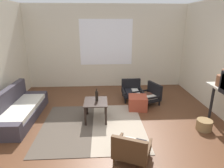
{
  "coord_description": "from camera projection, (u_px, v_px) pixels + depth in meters",
  "views": [
    {
      "loc": [
        -0.17,
        -3.42,
        2.16
      ],
      "look_at": [
        0.07,
        0.72,
        0.81
      ],
      "focal_mm": 30.81,
      "sensor_mm": 36.0,
      "label": 1
    }
  ],
  "objects": [
    {
      "name": "ground_plane",
      "position": [
        111.0,
        132.0,
        3.92
      ],
      "size": [
        7.8,
        7.8,
        0.0
      ],
      "primitive_type": "plane",
      "color": "#56331E"
    },
    {
      "name": "far_wall_with_window",
      "position": [
        106.0,
        47.0,
        6.41
      ],
      "size": [
        5.6,
        0.13,
        2.7
      ],
      "color": "beige",
      "rests_on": "ground"
    },
    {
      "name": "area_rug",
      "position": [
        93.0,
        126.0,
        4.16
      ],
      "size": [
        2.18,
        2.06,
        0.01
      ],
      "color": "#4C4238",
      "rests_on": "ground"
    },
    {
      "name": "couch",
      "position": [
        18.0,
        110.0,
        4.4
      ],
      "size": [
        0.73,
        1.9,
        0.71
      ],
      "color": "#38333D",
      "rests_on": "ground"
    },
    {
      "name": "coffee_table",
      "position": [
        96.0,
        105.0,
        4.34
      ],
      "size": [
        0.52,
        0.6,
        0.45
      ],
      "color": "black",
      "rests_on": "ground"
    },
    {
      "name": "armchair_by_window",
      "position": [
        132.0,
        91.0,
        5.61
      ],
      "size": [
        0.58,
        0.64,
        0.54
      ],
      "color": "black",
      "rests_on": "ground"
    },
    {
      "name": "armchair_striped_foreground",
      "position": [
        131.0,
        149.0,
        3.04
      ],
      "size": [
        0.72,
        0.71,
        0.53
      ],
      "color": "#472D19",
      "rests_on": "ground"
    },
    {
      "name": "armchair_corner",
      "position": [
        149.0,
        95.0,
        5.28
      ],
      "size": [
        0.76,
        0.77,
        0.55
      ],
      "color": "black",
      "rests_on": "ground"
    },
    {
      "name": "ottoman_orange",
      "position": [
        138.0,
        103.0,
        4.94
      ],
      "size": [
        0.51,
        0.51,
        0.35
      ],
      "primitive_type": "cube",
      "rotation": [
        0.0,
        0.0,
        -0.11
      ],
      "color": "#993D28",
      "rests_on": "ground"
    },
    {
      "name": "clay_vase",
      "position": [
        223.0,
        80.0,
        3.98
      ],
      "size": [
        0.25,
        0.25,
        0.35
      ],
      "color": "brown",
      "rests_on": "console_shelf"
    },
    {
      "name": "glass_bottle",
      "position": [
        97.0,
        96.0,
        4.32
      ],
      "size": [
        0.07,
        0.07,
        0.28
      ],
      "color": "black",
      "rests_on": "coffee_table"
    },
    {
      "name": "wicker_basket",
      "position": [
        204.0,
        125.0,
        4.0
      ],
      "size": [
        0.32,
        0.32,
        0.22
      ],
      "primitive_type": "cylinder",
      "color": "olive",
      "rests_on": "ground"
    }
  ]
}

